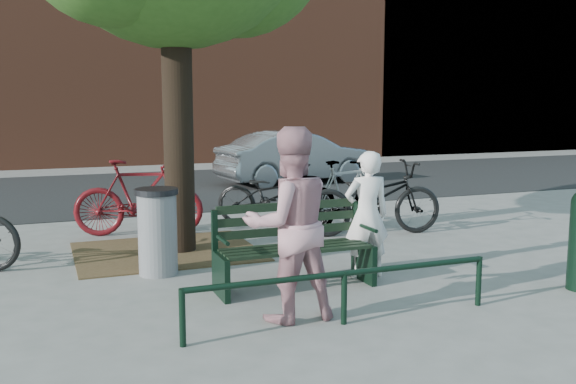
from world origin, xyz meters
name	(u,v)px	position (x,y,z in m)	size (l,w,h in m)	color
ground	(295,289)	(0.00, 0.00, 0.00)	(90.00, 90.00, 0.00)	gray
dirt_pit	(167,251)	(-1.00, 2.20, 0.01)	(2.40, 2.00, 0.02)	brown
road	(159,188)	(0.00, 8.50, 0.01)	(40.00, 7.00, 0.01)	black
park_bench	(293,244)	(0.00, 0.08, 0.48)	(1.74, 0.54, 0.97)	black
guard_railing	(344,282)	(0.00, -1.20, 0.40)	(3.06, 0.06, 0.51)	black
person_left	(367,215)	(0.95, 0.15, 0.74)	(0.54, 0.35, 1.48)	white
person_right	(289,225)	(-0.42, -0.88, 0.91)	(0.88, 0.69, 1.81)	#B47C84
litter_bin	(157,231)	(-1.29, 1.14, 0.52)	(0.50, 0.50, 1.03)	gray
bicycle_b	(139,198)	(-1.18, 3.45, 0.58)	(0.55, 1.93, 1.16)	#4E0B0F
bicycle_c	(273,195)	(0.97, 3.38, 0.51)	(0.67, 1.93, 1.02)	black
bicycle_d	(345,194)	(2.00, 2.83, 0.55)	(0.52, 1.84, 1.11)	gray
bicycle_e	(373,198)	(2.16, 2.20, 0.57)	(0.75, 2.16, 1.13)	black
parked_car	(297,157)	(3.35, 8.23, 0.64)	(1.36, 3.91, 1.29)	slate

